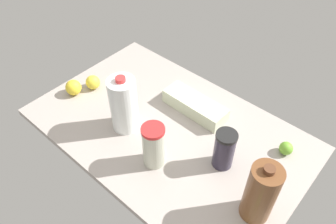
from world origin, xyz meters
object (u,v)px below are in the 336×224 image
object	(u,v)px
egg_carton	(195,105)
lemon_loose	(93,82)
milk_jug	(124,105)
lime_beside_bowl	(286,148)
tumbler_cup	(154,146)
chocolate_milk_jug	(261,193)
lemon_by_jug	(73,87)
shaker_bottle	(224,150)

from	to	relation	value
egg_carton	lemon_loose	xyz separation A→B (cm)	(47.84, 20.53, 0.12)
milk_jug	lemon_loose	world-z (taller)	milk_jug
egg_carton	milk_jug	bearing A→B (deg)	59.59
lemon_loose	lime_beside_bowl	world-z (taller)	lemon_loose
egg_carton	tumbler_cup	distance (cm)	34.59
chocolate_milk_jug	tumbler_cup	bearing A→B (deg)	9.79
chocolate_milk_jug	egg_carton	distance (cm)	54.97
tumbler_cup	lemon_loose	distance (cm)	55.55
egg_carton	tumbler_cup	size ratio (longest dim) A/B	1.59
egg_carton	lemon_by_jug	world-z (taller)	lemon_by_jug
shaker_bottle	lime_beside_bowl	world-z (taller)	shaker_bottle
lemon_loose	milk_jug	bearing A→B (deg)	167.31
shaker_bottle	milk_jug	distance (cm)	45.01
chocolate_milk_jug	lemon_by_jug	distance (cm)	99.32
tumbler_cup	milk_jug	bearing A→B (deg)	-14.78
chocolate_milk_jug	lemon_by_jug	bearing A→B (deg)	1.84
milk_jug	chocolate_milk_jug	bearing A→B (deg)	-178.93
lemon_loose	lemon_by_jug	xyz separation A→B (cm)	(3.66, 8.96, 0.30)
shaker_bottle	milk_jug	world-z (taller)	milk_jug
egg_carton	tumbler_cup	world-z (taller)	tumbler_cup
lemon_by_jug	lime_beside_bowl	world-z (taller)	lemon_by_jug
lemon_by_jug	shaker_bottle	bearing A→B (deg)	-170.80
chocolate_milk_jug	lemon_by_jug	size ratio (longest dim) A/B	3.50
milk_jug	lemon_by_jug	size ratio (longest dim) A/B	3.60
chocolate_milk_jug	tumbler_cup	distance (cm)	42.28
lemon_by_jug	milk_jug	bearing A→B (deg)	-176.72
egg_carton	lemon_loose	size ratio (longest dim) A/B	4.42
shaker_bottle	lime_beside_bowl	bearing A→B (deg)	-126.54
milk_jug	tumbler_cup	xyz separation A→B (cm)	(-22.65, 5.98, -3.08)
tumbler_cup	lime_beside_bowl	size ratio (longest dim) A/B	3.51
lemon_by_jug	lemon_loose	bearing A→B (deg)	-112.19
chocolate_milk_jug	lemon_loose	world-z (taller)	chocolate_milk_jug
shaker_bottle	chocolate_milk_jug	xyz separation A→B (cm)	(-20.70, 9.49, 3.74)
chocolate_milk_jug	lemon_loose	distance (cm)	95.83
lemon_loose	shaker_bottle	bearing A→B (deg)	-177.15
shaker_bottle	lemon_loose	size ratio (longest dim) A/B	2.49
shaker_bottle	chocolate_milk_jug	world-z (taller)	chocolate_milk_jug
lemon_by_jug	egg_carton	bearing A→B (deg)	-150.20
shaker_bottle	tumbler_cup	distance (cm)	26.74
lemon_loose	lemon_by_jug	size ratio (longest dim) A/B	0.92
shaker_bottle	chocolate_milk_jug	bearing A→B (deg)	155.37
lemon_loose	lemon_by_jug	distance (cm)	9.68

